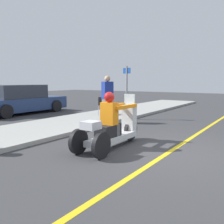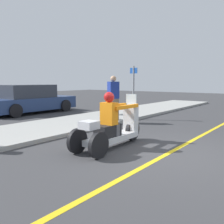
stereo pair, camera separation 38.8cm
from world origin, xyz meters
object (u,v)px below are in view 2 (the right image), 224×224
folding_chair_set_back (110,104)px  motorcycle_trike (112,128)px  street_sign (133,89)px  parked_car_lot_right (30,100)px  spectator_far_back (113,99)px

folding_chair_set_back → motorcycle_trike: bearing=-141.8°
motorcycle_trike → street_sign: 4.79m
folding_chair_set_back → parked_car_lot_right: bearing=108.4°
folding_chair_set_back → street_sign: street_sign is taller
spectator_far_back → street_sign: 1.29m
folding_chair_set_back → parked_car_lot_right: (-1.41, 4.23, 0.08)m
folding_chair_set_back → parked_car_lot_right: size_ratio=0.18×
spectator_far_back → street_sign: (1.24, -0.16, 0.34)m
parked_car_lot_right → motorcycle_trike: bearing=-110.5°
folding_chair_set_back → street_sign: bearing=-89.8°
spectator_far_back → parked_car_lot_right: bearing=91.9°
street_sign → spectator_far_back: bearing=172.7°
motorcycle_trike → street_sign: size_ratio=1.12×
folding_chair_set_back → street_sign: size_ratio=0.37×
parked_car_lot_right → street_sign: 5.71m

